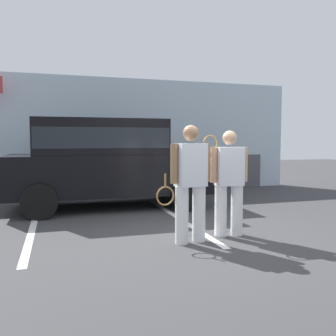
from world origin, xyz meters
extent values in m
plane|color=#38383A|center=(0.00, 0.00, 0.00)|extent=(40.00, 40.00, 0.00)
cube|color=silver|center=(-2.57, 1.50, 0.00)|extent=(0.12, 4.40, 0.01)
cube|color=silver|center=(0.21, 1.50, 0.00)|extent=(0.12, 4.40, 0.01)
cube|color=silver|center=(0.00, 5.71, 1.73)|extent=(10.78, 0.30, 3.45)
cube|color=#4C4C51|center=(0.00, 5.51, 0.55)|extent=(9.05, 0.10, 1.10)
cube|color=brown|center=(-0.47, 5.49, 1.05)|extent=(0.90, 0.06, 2.10)
cube|color=black|center=(-0.90, 3.14, 0.80)|extent=(4.63, 1.98, 0.90)
cube|color=black|center=(-1.15, 3.14, 1.65)|extent=(2.93, 1.81, 0.80)
cube|color=black|center=(-1.15, 3.14, 1.63)|extent=(2.87, 1.83, 0.44)
cylinder|color=black|center=(0.66, 4.06, 0.36)|extent=(0.72, 0.27, 0.72)
cylinder|color=black|center=(0.63, 2.16, 0.36)|extent=(0.72, 0.27, 0.72)
cylinder|color=black|center=(-2.44, 4.11, 0.36)|extent=(0.72, 0.27, 0.72)
cylinder|color=black|center=(-2.47, 2.21, 0.36)|extent=(0.72, 0.27, 0.72)
cylinder|color=white|center=(-0.03, -0.18, 0.44)|extent=(0.20, 0.20, 0.87)
cylinder|color=white|center=(-0.32, -0.22, 0.44)|extent=(0.20, 0.20, 0.87)
cube|color=silver|center=(-0.18, -0.20, 1.20)|extent=(0.48, 0.34, 0.65)
sphere|color=#8C6647|center=(-0.18, -0.20, 1.68)|extent=(0.24, 0.24, 0.24)
cylinder|color=#8C6647|center=(0.10, -0.16, 1.23)|extent=(0.11, 0.11, 0.60)
cylinder|color=#8C6647|center=(-0.45, -0.24, 1.23)|extent=(0.11, 0.11, 0.60)
torus|color=olive|center=(-0.58, -0.21, 0.74)|extent=(0.37, 0.08, 0.37)
cylinder|color=olive|center=(-0.58, -0.21, 0.98)|extent=(0.03, 0.03, 0.20)
cylinder|color=white|center=(0.71, -0.03, 0.42)|extent=(0.20, 0.20, 0.84)
cylinder|color=white|center=(0.43, -0.01, 0.42)|extent=(0.20, 0.20, 0.84)
cube|color=silver|center=(0.57, -0.02, 1.15)|extent=(0.44, 0.29, 0.63)
sphere|color=tan|center=(0.57, -0.02, 1.62)|extent=(0.23, 0.23, 0.23)
cylinder|color=tan|center=(0.84, -0.03, 1.18)|extent=(0.11, 0.11, 0.57)
cylinder|color=tan|center=(0.30, 0.00, 1.18)|extent=(0.11, 0.11, 0.57)
torus|color=olive|center=(0.26, 0.05, 1.51)|extent=(0.29, 0.09, 0.29)
cylinder|color=olive|center=(0.26, 0.05, 1.28)|extent=(0.03, 0.03, 0.20)
cylinder|color=#9E5638|center=(2.46, 4.34, 0.13)|extent=(0.43, 0.43, 0.26)
sphere|color=#2D6B28|center=(2.46, 4.34, 0.54)|extent=(0.67, 0.67, 0.67)
camera|label=1|loc=(-2.13, -5.32, 1.57)|focal=38.51mm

